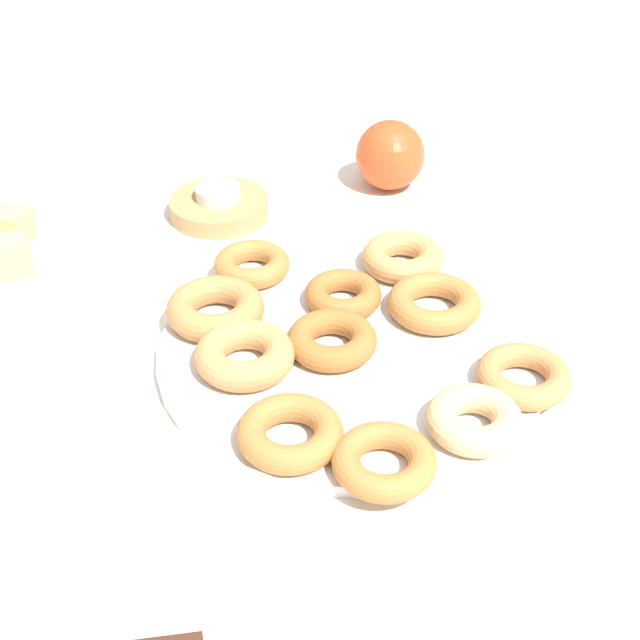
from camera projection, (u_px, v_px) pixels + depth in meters
name	position (u px, v px, depth m)	size (l,w,h in m)	color
ground_plane	(352.00, 356.00, 0.88)	(2.40, 2.40, 0.00)	white
donut_plate	(352.00, 351.00, 0.87)	(0.36, 0.36, 0.01)	silver
donut_0	(474.00, 420.00, 0.77)	(0.08, 0.08, 0.03)	#EABC84
donut_1	(434.00, 303.00, 0.91)	(0.09, 0.09, 0.02)	#BC7A3D
donut_2	(402.00, 257.00, 0.97)	(0.08, 0.08, 0.03)	tan
donut_3	(252.00, 264.00, 0.96)	(0.08, 0.08, 0.02)	#BC7A3D
donut_4	(215.00, 309.00, 0.90)	(0.09, 0.09, 0.03)	#C6844C
donut_5	(245.00, 355.00, 0.84)	(0.09, 0.09, 0.03)	tan
donut_6	(290.00, 433.00, 0.76)	(0.09, 0.09, 0.02)	#BC7A3D
donut_7	(332.00, 340.00, 0.86)	(0.08, 0.08, 0.02)	#AD6B33
donut_8	(343.00, 295.00, 0.92)	(0.08, 0.08, 0.02)	#AD6B33
donut_9	(523.00, 376.00, 0.82)	(0.08, 0.08, 0.02)	#C6844C
donut_10	(384.00, 461.00, 0.73)	(0.08, 0.08, 0.02)	#BC7A3D
candle_holder	(219.00, 207.00, 1.09)	(0.11, 0.11, 0.02)	tan
tealight	(218.00, 193.00, 1.08)	(0.05, 0.05, 0.01)	silver
fruit_bowl	(24.00, 273.00, 0.96)	(0.16, 0.16, 0.04)	silver
melon_chunk_left	(10.00, 256.00, 0.91)	(0.04, 0.04, 0.04)	#DBD67A
melon_chunk_right	(12.00, 227.00, 0.96)	(0.04, 0.04, 0.04)	#DBD67A
apple	(390.00, 155.00, 1.13)	(0.08, 0.08, 0.08)	#CC4C23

